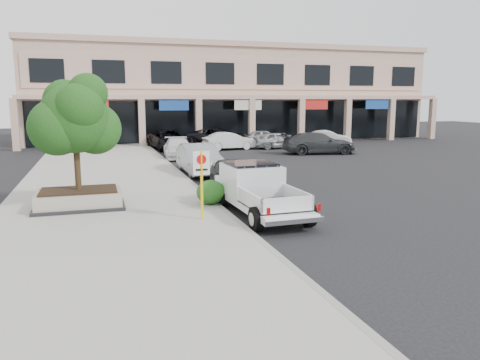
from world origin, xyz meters
name	(u,v)px	position (x,y,z in m)	size (l,w,h in m)	color
ground	(283,223)	(0.00, 0.00, 0.00)	(120.00, 120.00, 0.00)	black
sidewalk	(108,196)	(-5.50, 6.00, 0.07)	(8.00, 52.00, 0.15)	gray
curb	(200,190)	(-1.55, 6.00, 0.07)	(0.20, 52.00, 0.15)	gray
strip_mall	(231,93)	(8.00, 33.93, 4.75)	(40.55, 12.43, 9.50)	tan
planter	(79,199)	(-6.59, 3.76, 0.48)	(3.20, 2.20, 0.68)	black
planter_tree	(79,119)	(-6.45, 3.91, 3.41)	(2.90, 2.55, 4.00)	black
no_parking_sign	(202,176)	(-2.62, 0.70, 1.63)	(0.55, 0.09, 2.30)	yellow
hedge	(211,192)	(-1.80, 2.85, 0.62)	(1.10, 0.99, 0.94)	#194D16
pickup_truck	(261,191)	(-0.35, 1.18, 0.90)	(2.11, 5.69, 1.79)	white
curb_car_a	(233,175)	(-0.03, 5.81, 0.74)	(1.74, 4.32, 1.47)	#323538
curb_car_b	(199,159)	(-0.42, 11.15, 0.83)	(1.76, 5.05, 1.66)	#929599
curb_car_c	(178,148)	(-0.33, 18.67, 0.69)	(1.95, 4.79, 1.39)	silver
curb_car_d	(170,140)	(0.00, 24.40, 0.83)	(2.75, 5.96, 1.66)	black
lot_car_a	(278,140)	(8.79, 22.49, 0.71)	(1.68, 4.17, 1.42)	#9FA2A7
lot_car_b	(229,141)	(4.66, 22.88, 0.72)	(1.52, 4.35, 1.43)	silver
lot_car_c	(319,143)	(10.39, 18.05, 0.81)	(2.26, 5.57, 1.62)	#2C2F31
lot_car_d	(219,137)	(4.37, 25.25, 0.83)	(2.76, 5.98, 1.66)	black
lot_car_e	(265,137)	(8.89, 25.99, 0.69)	(1.62, 4.04, 1.37)	#ACAEB4
lot_car_f	(328,138)	(13.92, 23.37, 0.69)	(1.46, 4.19, 1.38)	silver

